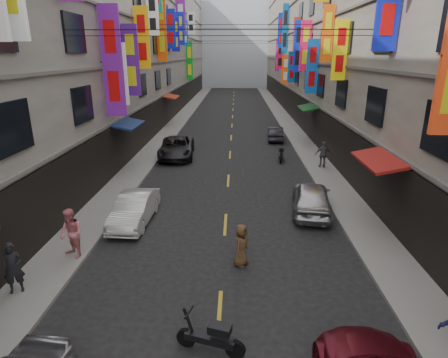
# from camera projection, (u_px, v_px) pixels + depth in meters

# --- Properties ---
(sidewalk_left) EXTENTS (2.00, 90.00, 0.12)m
(sidewalk_left) POSITION_uv_depth(u_px,v_px,m) (175.00, 125.00, 39.35)
(sidewalk_left) COLOR slate
(sidewalk_left) RESTS_ON ground
(sidewalk_right) EXTENTS (2.00, 90.00, 0.12)m
(sidewalk_right) POSITION_uv_depth(u_px,v_px,m) (289.00, 125.00, 38.98)
(sidewalk_right) COLOR slate
(sidewalk_right) RESTS_ON ground
(building_row_left) EXTENTS (10.14, 90.00, 19.00)m
(building_row_left) POSITION_uv_depth(u_px,v_px,m) (110.00, 29.00, 36.55)
(building_row_left) COLOR #9D968E
(building_row_left) RESTS_ON ground
(building_row_right) EXTENTS (10.14, 90.00, 19.00)m
(building_row_right) POSITION_uv_depth(u_px,v_px,m) (358.00, 28.00, 35.82)
(building_row_right) COLOR #ADA291
(building_row_right) RESTS_ON ground
(haze_block) EXTENTS (18.00, 8.00, 22.00)m
(haze_block) POSITION_uv_depth(u_px,v_px,m) (235.00, 36.00, 83.11)
(haze_block) COLOR #B5BCC9
(haze_block) RESTS_ON ground
(shop_signage) EXTENTS (14.00, 55.00, 12.25)m
(shop_signage) POSITION_uv_depth(u_px,v_px,m) (228.00, 28.00, 29.59)
(shop_signage) COLOR #0D489B
(shop_signage) RESTS_ON ground
(street_awnings) EXTENTS (13.99, 35.20, 0.41)m
(street_awnings) POSITION_uv_depth(u_px,v_px,m) (209.00, 124.00, 23.10)
(street_awnings) COLOR #134818
(street_awnings) RESTS_ON ground
(overhead_cables) EXTENTS (14.00, 38.04, 1.24)m
(overhead_cables) POSITION_uv_depth(u_px,v_px,m) (231.00, 27.00, 25.02)
(overhead_cables) COLOR black
(overhead_cables) RESTS_ON ground
(lane_markings) EXTENTS (0.12, 80.20, 0.01)m
(lane_markings) POSITION_uv_depth(u_px,v_px,m) (232.00, 131.00, 36.34)
(lane_markings) COLOR gold
(lane_markings) RESTS_ON ground
(scooter_crossing) EXTENTS (1.76, 0.73, 1.14)m
(scooter_crossing) POSITION_uv_depth(u_px,v_px,m) (211.00, 337.00, 9.24)
(scooter_crossing) COLOR black
(scooter_crossing) RESTS_ON ground
(scooter_far_right) EXTENTS (0.57, 1.80, 1.14)m
(scooter_far_right) POSITION_uv_depth(u_px,v_px,m) (281.00, 155.00, 26.06)
(scooter_far_right) COLOR black
(scooter_far_right) RESTS_ON ground
(car_left_mid) EXTENTS (1.52, 3.99, 1.30)m
(car_left_mid) POSITION_uv_depth(u_px,v_px,m) (134.00, 209.00, 16.40)
(car_left_mid) COLOR silver
(car_left_mid) RESTS_ON ground
(car_left_far) EXTENTS (2.73, 5.27, 1.42)m
(car_left_far) POSITION_uv_depth(u_px,v_px,m) (177.00, 148.00, 26.96)
(car_left_far) COLOR black
(car_left_far) RESTS_ON ground
(car_right_mid) EXTENTS (2.32, 4.49, 1.46)m
(car_right_mid) POSITION_uv_depth(u_px,v_px,m) (312.00, 197.00, 17.51)
(car_right_mid) COLOR #AFAEB3
(car_right_mid) RESTS_ON ground
(car_right_far) EXTENTS (1.46, 3.62, 1.17)m
(car_right_far) POSITION_uv_depth(u_px,v_px,m) (275.00, 134.00, 32.33)
(car_right_far) COLOR #29272F
(car_right_far) RESTS_ON ground
(pedestrian_lnear) EXTENTS (0.77, 0.75, 1.64)m
(pedestrian_lnear) POSITION_uv_depth(u_px,v_px,m) (13.00, 268.00, 11.32)
(pedestrian_lnear) COLOR black
(pedestrian_lnear) RESTS_ON sidewalk_left
(pedestrian_lfar) EXTENTS (1.08, 1.01, 1.83)m
(pedestrian_lfar) POSITION_uv_depth(u_px,v_px,m) (71.00, 234.00, 13.29)
(pedestrian_lfar) COLOR #DB747B
(pedestrian_lfar) RESTS_ON sidewalk_left
(pedestrian_rfar) EXTENTS (1.01, 0.58, 1.72)m
(pedestrian_rfar) POSITION_uv_depth(u_px,v_px,m) (323.00, 154.00, 24.04)
(pedestrian_rfar) COLOR #535355
(pedestrian_rfar) RESTS_ON sidewalk_right
(pedestrian_crossing) EXTENTS (0.78, 0.90, 1.55)m
(pedestrian_crossing) POSITION_uv_depth(u_px,v_px,m) (241.00, 245.00, 13.01)
(pedestrian_crossing) COLOR brown
(pedestrian_crossing) RESTS_ON ground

